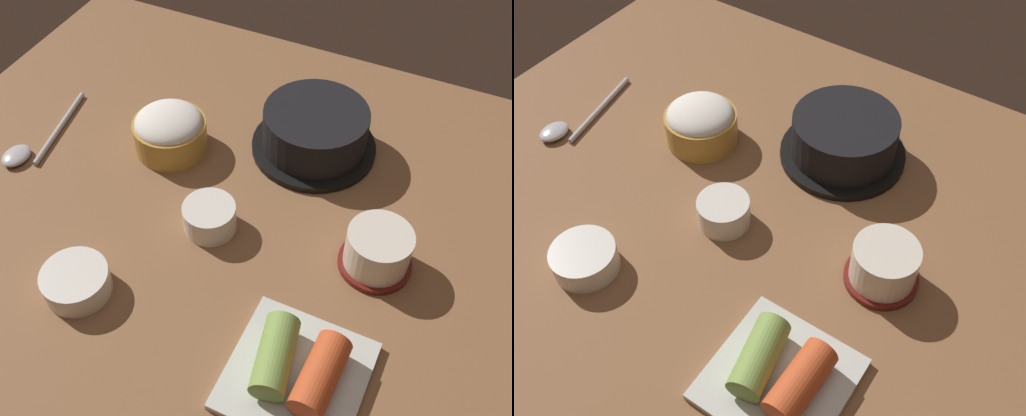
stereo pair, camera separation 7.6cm
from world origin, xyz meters
TOP-DOWN VIEW (x-y plane):
  - dining_table at (0.00, 0.00)cm, footprint 100.00×76.00cm
  - stone_pot at (3.63, 14.28)cm, footprint 17.99×17.99cm
  - rice_bowl at (-15.22, 5.79)cm, footprint 10.52×10.52cm
  - tea_cup_with_saucer at (18.04, -1.84)cm, footprint 9.06×9.06cm
  - banchan_cup_center at (-3.12, -5.06)cm, footprint 6.84×6.84cm
  - kimchi_plate at (15.00, -19.62)cm, footprint 14.46×14.46cm
  - side_bowl_near at (-12.78, -20.29)cm, footprint 8.01×8.01cm
  - spoon at (-33.58, -3.24)cm, footprint 5.40×18.15cm

SIDE VIEW (x-z plane):
  - dining_table at x=0.00cm, z-range 0.00..2.00cm
  - spoon at x=-33.58cm, z-range 1.94..3.29cm
  - side_bowl_near at x=-12.78cm, z-range 2.12..5.41cm
  - kimchi_plate at x=15.00cm, z-range 1.41..6.26cm
  - banchan_cup_center at x=-3.12cm, z-range 2.13..5.96cm
  - tea_cup_with_saucer at x=18.04cm, z-range 2.02..7.92cm
  - rice_bowl at x=-15.22cm, z-range 2.02..8.58cm
  - stone_pot at x=3.63cm, z-range 2.01..8.95cm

